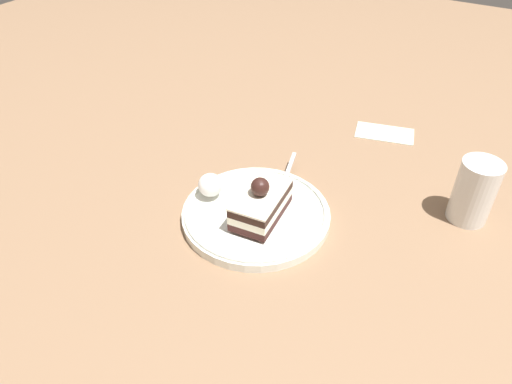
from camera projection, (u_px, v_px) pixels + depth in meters
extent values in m
plane|color=#87664B|center=(268.00, 216.00, 0.69)|extent=(2.40, 2.40, 0.00)
cylinder|color=white|center=(256.00, 215.00, 0.69)|extent=(0.21, 0.21, 0.01)
torus|color=white|center=(256.00, 210.00, 0.68)|extent=(0.21, 0.21, 0.01)
cube|color=#351512|center=(258.00, 210.00, 0.67)|extent=(0.06, 0.10, 0.01)
cube|color=white|center=(258.00, 204.00, 0.66)|extent=(0.06, 0.10, 0.01)
cube|color=black|center=(258.00, 197.00, 0.65)|extent=(0.06, 0.10, 0.01)
cube|color=white|center=(258.00, 193.00, 0.65)|extent=(0.06, 0.10, 0.00)
sphere|color=#331B17|center=(257.00, 186.00, 0.63)|extent=(0.03, 0.03, 0.03)
ellipsoid|color=white|center=(210.00, 185.00, 0.69)|extent=(0.04, 0.04, 0.03)
cube|color=silver|center=(289.00, 168.00, 0.75)|extent=(0.03, 0.08, 0.00)
cube|color=silver|center=(283.00, 186.00, 0.72)|extent=(0.01, 0.02, 0.00)
cube|color=silver|center=(276.00, 194.00, 0.70)|extent=(0.01, 0.03, 0.00)
cube|color=silver|center=(279.00, 194.00, 0.70)|extent=(0.01, 0.03, 0.00)
cube|color=silver|center=(281.00, 194.00, 0.70)|extent=(0.01, 0.03, 0.00)
cube|color=silver|center=(283.00, 195.00, 0.70)|extent=(0.01, 0.03, 0.00)
cylinder|color=white|center=(474.00, 192.00, 0.66)|extent=(0.06, 0.06, 0.10)
cylinder|color=beige|center=(472.00, 199.00, 0.67)|extent=(0.05, 0.05, 0.06)
cube|color=white|center=(385.00, 133.00, 0.87)|extent=(0.11, 0.08, 0.00)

